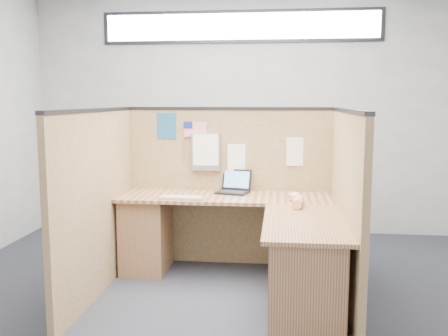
# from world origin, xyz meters

# --- Properties ---
(floor) EXTENTS (5.00, 5.00, 0.00)m
(floor) POSITION_xyz_m (0.00, 0.00, 0.00)
(floor) COLOR black
(floor) RESTS_ON ground
(wall_back) EXTENTS (5.00, 0.00, 5.00)m
(wall_back) POSITION_xyz_m (0.00, 2.25, 1.40)
(wall_back) COLOR #9B9EA0
(wall_back) RESTS_ON floor
(wall_front) EXTENTS (5.00, 0.00, 5.00)m
(wall_front) POSITION_xyz_m (0.00, -2.25, 1.40)
(wall_front) COLOR #9B9EA0
(wall_front) RESTS_ON floor
(clerestory_window) EXTENTS (3.30, 0.04, 0.38)m
(clerestory_window) POSITION_xyz_m (0.00, 2.23, 2.45)
(clerestory_window) COLOR #232328
(clerestory_window) RESTS_ON wall_back
(cubicle_partitions) EXTENTS (2.06, 1.83, 1.53)m
(cubicle_partitions) POSITION_xyz_m (0.00, 0.43, 0.77)
(cubicle_partitions) COLOR brown
(cubicle_partitions) RESTS_ON floor
(l_desk) EXTENTS (1.95, 1.75, 0.73)m
(l_desk) POSITION_xyz_m (0.18, 0.29, 0.39)
(l_desk) COLOR brown
(l_desk) RESTS_ON floor
(laptop) EXTENTS (0.33, 0.33, 0.21)m
(laptop) POSITION_xyz_m (0.05, 0.86, 0.78)
(laptop) COLOR black
(laptop) RESTS_ON l_desk
(keyboard) EXTENTS (0.40, 0.15, 0.03)m
(keyboard) POSITION_xyz_m (-0.37, 0.48, 0.74)
(keyboard) COLOR gray
(keyboard) RESTS_ON l_desk
(mouse) EXTENTS (0.12, 0.07, 0.05)m
(mouse) POSITION_xyz_m (0.62, 0.51, 0.75)
(mouse) COLOR silver
(mouse) RESTS_ON l_desk
(hand_forearm) EXTENTS (0.12, 0.42, 0.09)m
(hand_forearm) POSITION_xyz_m (0.63, 0.35, 0.77)
(hand_forearm) COLOR tan
(hand_forearm) RESTS_ON l_desk
(blue_poster) EXTENTS (0.19, 0.01, 0.25)m
(blue_poster) POSITION_xyz_m (-0.61, 0.97, 1.35)
(blue_poster) COLOR #1C5282
(blue_poster) RESTS_ON cubicle_partitions
(american_flag) EXTENTS (0.23, 0.01, 0.39)m
(american_flag) POSITION_xyz_m (-0.35, 0.96, 1.30)
(american_flag) COLOR olive
(american_flag) RESTS_ON cubicle_partitions
(file_holder) EXTENTS (0.28, 0.05, 0.36)m
(file_holder) POSITION_xyz_m (-0.22, 0.94, 1.10)
(file_holder) COLOR slate
(file_holder) RESTS_ON cubicle_partitions
(paper_left) EXTENTS (0.21, 0.03, 0.27)m
(paper_left) POSITION_xyz_m (0.09, 0.97, 1.04)
(paper_left) COLOR white
(paper_left) RESTS_ON cubicle_partitions
(paper_right) EXTENTS (0.21, 0.04, 0.27)m
(paper_right) POSITION_xyz_m (0.65, 0.97, 1.11)
(paper_right) COLOR white
(paper_right) RESTS_ON cubicle_partitions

